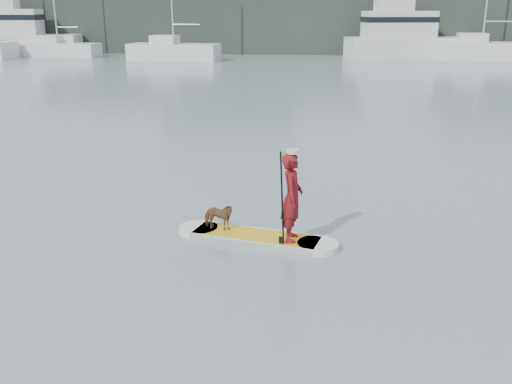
# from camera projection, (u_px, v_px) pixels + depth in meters

# --- Properties ---
(ground) EXTENTS (140.00, 140.00, 0.00)m
(ground) POSITION_uv_depth(u_px,v_px,m) (402.00, 355.00, 7.52)
(ground) COLOR slate
(ground) RESTS_ON ground
(paddleboard) EXTENTS (3.22, 1.41, 0.12)m
(paddleboard) POSITION_uv_depth(u_px,v_px,m) (256.00, 237.00, 11.23)
(paddleboard) COLOR gold
(paddleboard) RESTS_ON ground
(paddler) EXTENTS (0.43, 0.64, 1.71)m
(paddler) POSITION_uv_depth(u_px,v_px,m) (292.00, 197.00, 10.72)
(paddler) COLOR maroon
(paddler) RESTS_ON paddleboard
(white_cap) EXTENTS (0.22, 0.22, 0.07)m
(white_cap) POSITION_uv_depth(u_px,v_px,m) (293.00, 151.00, 10.44)
(white_cap) COLOR silver
(white_cap) RESTS_ON paddler
(dog) EXTENTS (0.72, 0.46, 0.56)m
(dog) POSITION_uv_depth(u_px,v_px,m) (218.00, 216.00, 11.38)
(dog) COLOR brown
(dog) RESTS_ON paddleboard
(paddle) EXTENTS (0.11, 0.30, 2.00)m
(paddle) POSITION_uv_depth(u_px,v_px,m) (282.00, 210.00, 10.57)
(paddle) COLOR black
(paddle) RESTS_ON ground
(sailboat_b) EXTENTS (7.83, 3.05, 11.35)m
(sailboat_b) POSITION_uv_depth(u_px,v_px,m) (58.00, 48.00, 52.96)
(sailboat_b) COLOR silver
(sailboat_b) RESTS_ON ground
(sailboat_c) EXTENTS (8.07, 3.48, 11.24)m
(sailboat_c) POSITION_uv_depth(u_px,v_px,m) (173.00, 51.00, 49.30)
(sailboat_c) COLOR silver
(sailboat_c) RESTS_ON ground
(sailboat_e) EXTENTS (8.93, 3.72, 12.58)m
(sailboat_e) POSITION_uv_depth(u_px,v_px,m) (480.00, 49.00, 49.52)
(sailboat_e) COLOR silver
(sailboat_e) RESTS_ON ground
(motor_yacht_a) EXTENTS (11.70, 5.56, 6.75)m
(motor_yacht_a) POSITION_uv_depth(u_px,v_px,m) (405.00, 37.00, 50.98)
(motor_yacht_a) COLOR silver
(motor_yacht_a) RESTS_ON ground
(motor_yacht_b) EXTENTS (11.03, 5.05, 7.02)m
(motor_yacht_b) POSITION_uv_depth(u_px,v_px,m) (16.00, 34.00, 54.35)
(motor_yacht_b) COLOR silver
(motor_yacht_b) RESTS_ON ground
(shore_mass) EXTENTS (90.00, 6.00, 6.00)m
(shore_mass) POSITION_uv_depth(u_px,v_px,m) (326.00, 22.00, 56.78)
(shore_mass) COLOR black
(shore_mass) RESTS_ON ground
(shore_building_west) EXTENTS (14.00, 4.00, 9.00)m
(shore_building_west) POSITION_uv_depth(u_px,v_px,m) (228.00, 6.00, 58.17)
(shore_building_west) COLOR black
(shore_building_west) RESTS_ON ground
(shore_building_east) EXTENTS (10.00, 4.00, 8.00)m
(shore_building_east) POSITION_uv_depth(u_px,v_px,m) (511.00, 12.00, 55.79)
(shore_building_east) COLOR black
(shore_building_east) RESTS_ON ground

